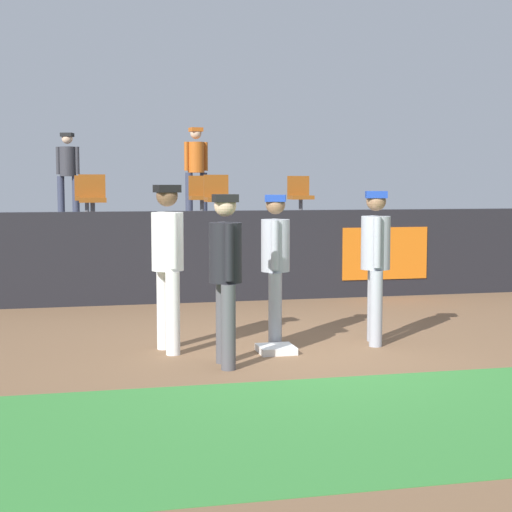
{
  "coord_description": "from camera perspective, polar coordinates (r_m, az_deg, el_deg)",
  "views": [
    {
      "loc": [
        -2.41,
        -8.52,
        1.89
      ],
      "look_at": [
        -0.22,
        1.0,
        1.0
      ],
      "focal_mm": 55.97,
      "sensor_mm": 36.0,
      "label": 1
    }
  ],
  "objects": [
    {
      "name": "seat_back_left",
      "position": [
        15.82,
        -12.01,
        4.32
      ],
      "size": [
        0.46,
        0.44,
        0.84
      ],
      "color": "#4C4C51",
      "rests_on": "bleacher_platform"
    },
    {
      "name": "player_umpire",
      "position": [
        8.18,
        -2.2,
        -0.82
      ],
      "size": [
        0.34,
        0.5,
        1.78
      ],
      "rotation": [
        0.0,
        0.0,
        -1.58
      ],
      "color": "#4C4C51",
      "rests_on": "ground_plane"
    },
    {
      "name": "player_fielder_home",
      "position": [
        8.94,
        -6.33,
        0.0
      ],
      "size": [
        0.42,
        0.6,
        1.88
      ],
      "rotation": [
        0.0,
        0.0,
        -1.38
      ],
      "color": "white",
      "rests_on": "ground_plane"
    },
    {
      "name": "first_base",
      "position": [
        8.99,
        1.44,
        -6.67
      ],
      "size": [
        0.4,
        0.4,
        0.08
      ],
      "primitive_type": "cube",
      "color": "white",
      "rests_on": "ground_plane"
    },
    {
      "name": "seat_back_center",
      "position": [
        16.01,
        -3.93,
        4.44
      ],
      "size": [
        0.47,
        0.44,
        0.84
      ],
      "color": "#4C4C51",
      "rests_on": "bleacher_platform"
    },
    {
      "name": "ground_plane",
      "position": [
        9.05,
        2.81,
        -6.85
      ],
      "size": [
        60.0,
        60.0,
        0.0
      ],
      "primitive_type": "plane",
      "color": "brown"
    },
    {
      "name": "field_wall",
      "position": [
        12.86,
        -2.04,
        0.01
      ],
      "size": [
        18.0,
        0.26,
        1.45
      ],
      "color": "black",
      "rests_on": "ground_plane"
    },
    {
      "name": "seat_back_right",
      "position": [
        16.46,
        3.15,
        4.46
      ],
      "size": [
        0.46,
        0.44,
        0.84
      ],
      "color": "#4C4C51",
      "rests_on": "bleacher_platform"
    },
    {
      "name": "grass_foreground_strip",
      "position": [
        6.62,
        9.17,
        -11.41
      ],
      "size": [
        18.0,
        2.8,
        0.01
      ],
      "primitive_type": "cube",
      "color": "#388438",
      "rests_on": "ground_plane"
    },
    {
      "name": "bleacher_platform",
      "position": [
        15.39,
        -3.9,
        0.39
      ],
      "size": [
        18.0,
        4.8,
        1.21
      ],
      "primitive_type": "cube",
      "color": "#59595E",
      "rests_on": "ground_plane"
    },
    {
      "name": "seat_front_center",
      "position": [
        14.24,
        -2.78,
        4.35
      ],
      "size": [
        0.44,
        0.44,
        0.84
      ],
      "color": "#4C4C51",
      "rests_on": "bleacher_platform"
    },
    {
      "name": "player_runner_visitor",
      "position": [
        9.31,
        1.39,
        -0.16
      ],
      "size": [
        0.42,
        0.48,
        1.76
      ],
      "rotation": [
        0.0,
        0.0,
        -1.86
      ],
      "color": "#9EA3AD",
      "rests_on": "ground_plane"
    },
    {
      "name": "spectator_hooded",
      "position": [
        17.03,
        -4.3,
        6.51
      ],
      "size": [
        0.51,
        0.41,
        1.86
      ],
      "rotation": [
        0.0,
        0.0,
        3.31
      ],
      "color": "#33384C",
      "rests_on": "bleacher_platform"
    },
    {
      "name": "player_coach_visitor",
      "position": [
        9.45,
        8.53,
        0.01
      ],
      "size": [
        0.43,
        0.49,
        1.8
      ],
      "rotation": [
        0.0,
        0.0,
        -1.86
      ],
      "color": "#9EA3AD",
      "rests_on": "ground_plane"
    },
    {
      "name": "spectator_capped",
      "position": [
        16.42,
        -13.3,
        6.09
      ],
      "size": [
        0.46,
        0.4,
        1.69
      ],
      "rotation": [
        0.0,
        0.0,
        2.86
      ],
      "color": "#33384C",
      "rests_on": "bleacher_platform"
    },
    {
      "name": "seat_front_left",
      "position": [
        14.02,
        -11.61,
        4.24
      ],
      "size": [
        0.45,
        0.44,
        0.84
      ],
      "color": "#4C4C51",
      "rests_on": "bleacher_platform"
    }
  ]
}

